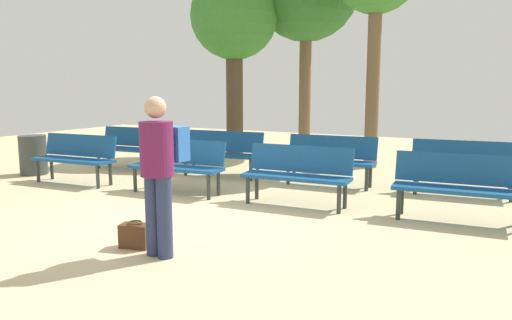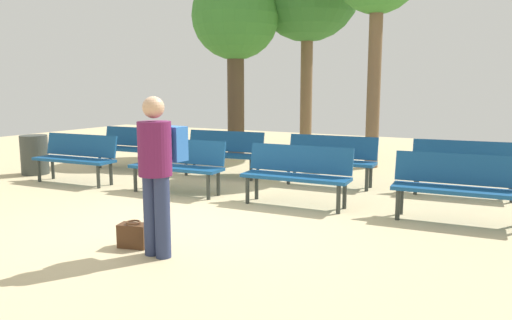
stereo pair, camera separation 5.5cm
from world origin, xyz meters
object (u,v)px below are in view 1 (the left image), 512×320
object	(u,v)px
bench_r0_c1	(178,163)
trash_bin	(33,155)
bench_r1_c1	(222,151)
bench_r1_c2	(330,157)
bench_r0_c3	(458,183)
handbag	(135,235)
bench_r1_c3	(463,164)
tree_2	(234,20)
bench_r0_c2	(297,171)
bench_r1_c0	(132,145)
visitor_with_backpack	(160,167)
bench_r0_c0	(76,155)

from	to	relation	value
bench_r0_c1	trash_bin	distance (m)	3.59
bench_r1_c1	bench_r1_c2	world-z (taller)	same
bench_r0_c3	bench_r0_c1	bearing A→B (deg)	-179.65
handbag	bench_r0_c1	bearing A→B (deg)	116.69
bench_r1_c3	bench_r0_c3	bearing A→B (deg)	-92.30
bench_r0_c3	tree_2	size ratio (longest dim) A/B	0.36
bench_r0_c2	bench_r0_c3	xyz separation A→B (m)	(2.18, 0.14, 0.00)
bench_r0_c3	bench_r1_c0	world-z (taller)	same
bench_r1_c2	bench_r0_c3	bearing A→B (deg)	-36.83
bench_r0_c3	bench_r1_c1	world-z (taller)	same
visitor_with_backpack	trash_bin	size ratio (longest dim) A/B	2.12
bench_r0_c2	bench_r0_c1	bearing A→B (deg)	-178.60
bench_r1_c3	handbag	xyz separation A→B (m)	(-2.93, -4.44, -0.37)
bench_r0_c3	visitor_with_backpack	bearing A→B (deg)	-136.15
trash_bin	bench_r1_c2	bearing A→B (deg)	17.00
bench_r0_c3	bench_r1_c2	xyz separation A→B (m)	(-2.24, 1.47, 0.00)
bench_r0_c0	handbag	bearing A→B (deg)	-37.58
bench_r1_c0	bench_r1_c2	bearing A→B (deg)	0.94
handbag	trash_bin	distance (m)	5.45
tree_2	bench_r1_c2	bearing A→B (deg)	-36.55
handbag	bench_r1_c0	bearing A→B (deg)	132.03
trash_bin	bench_r0_c0	bearing A→B (deg)	-8.94
bench_r0_c1	tree_2	world-z (taller)	tree_2
bench_r1_c2	bench_r1_c1	bearing A→B (deg)	-179.74
bench_r0_c2	trash_bin	distance (m)	5.65
bench_r0_c0	bench_r1_c3	xyz separation A→B (m)	(6.31, 2.16, 0.00)
bench_r0_c1	trash_bin	world-z (taller)	bench_r0_c1
bench_r0_c1	tree_2	bearing A→B (deg)	104.64
bench_r0_c0	handbag	xyz separation A→B (m)	(3.38, -2.28, -0.37)
bench_r1_c3	tree_2	size ratio (longest dim) A/B	0.36
bench_r0_c2	trash_bin	world-z (taller)	bench_r0_c2
bench_r1_c1	bench_r1_c0	bearing A→B (deg)	179.83
bench_r1_c1	bench_r1_c2	xyz separation A→B (m)	(2.14, 0.14, 0.00)
bench_r0_c2	bench_r1_c1	size ratio (longest dim) A/B	0.99
bench_r1_c2	visitor_with_backpack	distance (m)	4.32
bench_r0_c3	handbag	xyz separation A→B (m)	(-3.00, -2.75, -0.37)
visitor_with_backpack	handbag	size ratio (longest dim) A/B	4.65
bench_r1_c1	tree_2	bearing A→B (deg)	110.58
handbag	bench_r1_c3	bearing A→B (deg)	56.62
bench_r0_c0	tree_2	size ratio (longest dim) A/B	0.36
bench_r0_c1	bench_r1_c1	world-z (taller)	same
bench_r0_c3	trash_bin	world-z (taller)	bench_r0_c3
handbag	bench_r1_c1	bearing A→B (deg)	108.65
tree_2	handbag	size ratio (longest dim) A/B	12.78
bench_r0_c0	bench_r1_c1	xyz separation A→B (m)	(2.01, 1.80, 0.00)
tree_2	handbag	world-z (taller)	tree_2
bench_r0_c0	bench_r0_c2	world-z (taller)	same
bench_r0_c2	bench_r0_c3	distance (m)	2.19
bench_r1_c3	visitor_with_backpack	xyz separation A→B (m)	(-2.51, -4.50, 0.43)
bench_r0_c2	bench_r0_c3	bearing A→B (deg)	1.10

